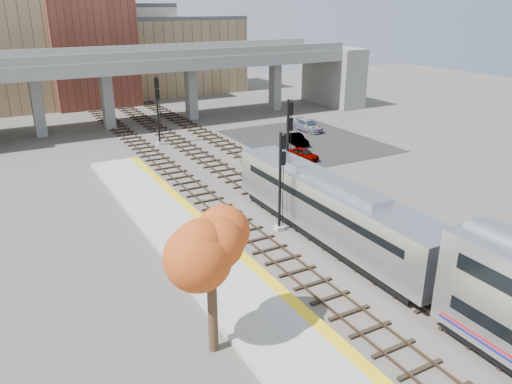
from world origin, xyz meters
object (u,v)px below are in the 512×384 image
signal_mast_far (158,111)px  car_a (304,154)px  signal_mast_mid (288,148)px  car_b (297,139)px  signal_mast_near (280,184)px  car_c (308,126)px  tree (210,245)px  locomotive (330,208)px

signal_mast_far → car_a: signal_mast_far is taller
signal_mast_mid → car_b: (9.03, 12.27, -3.35)m
signal_mast_mid → signal_mast_far: 20.11m
car_a → car_b: (2.39, 4.88, 0.03)m
signal_mast_near → car_c: (17.84, 22.52, -2.71)m
signal_mast_mid → signal_mast_far: bearing=101.8°
signal_mast_far → car_c: (17.84, -2.73, -3.04)m
car_c → signal_mast_mid: bearing=-132.6°
tree → car_b: size_ratio=1.96×
tree → car_c: tree is taller
signal_mast_mid → tree: signal_mast_mid is taller
signal_mast_mid → car_b: signal_mast_mid is taller
locomotive → signal_mast_far: signal_mast_far is taller
signal_mast_far → car_a: size_ratio=2.20×
tree → car_c: size_ratio=1.58×
signal_mast_mid → car_c: (13.74, 16.96, -3.29)m
car_a → car_c: size_ratio=0.75×
signal_mast_mid → car_a: bearing=48.1°
signal_mast_far → car_c: signal_mast_far is taller
locomotive → car_a: locomotive is taller
locomotive → car_c: size_ratio=4.22×
signal_mast_near → tree: size_ratio=0.97×
locomotive → signal_mast_mid: size_ratio=2.45×
car_a → signal_mast_near: bearing=-142.8°
signal_mast_mid → car_b: 15.60m
signal_mast_near → car_a: 17.06m
signal_mast_far → tree: (-9.20, -34.57, 1.55)m
signal_mast_near → car_b: bearing=53.6°
signal_mast_mid → signal_mast_far: size_ratio=1.05×
signal_mast_mid → tree: (-13.30, -14.89, 1.30)m
signal_mast_mid → car_c: bearing=51.0°
car_b → signal_mast_mid: bearing=-120.1°
signal_mast_far → car_b: size_ratio=2.03×
signal_mast_near → tree: tree is taller
car_c → car_b: bearing=-138.8°
signal_mast_mid → signal_mast_near: bearing=-126.4°
locomotive → signal_mast_far: bearing=94.3°
car_b → car_c: bearing=51.0°
locomotive → car_a: bearing=61.2°
signal_mast_far → car_a: (10.74, -12.29, -3.12)m
signal_mast_near → car_a: size_ratio=2.05×
signal_mast_mid → car_c: signal_mast_mid is taller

